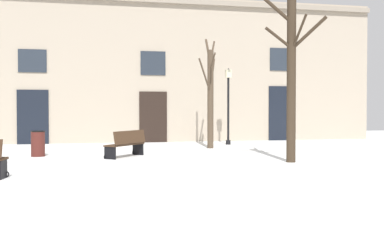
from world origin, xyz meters
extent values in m
plane|color=white|center=(0.00, 0.00, 0.00)|extent=(36.30, 36.30, 0.00)
cube|color=tan|center=(0.00, 9.89, 3.56)|extent=(22.69, 0.40, 7.12)
cube|color=gray|center=(0.00, 9.64, 6.87)|extent=(22.69, 0.30, 0.24)
cube|color=black|center=(-5.81, 9.67, 1.25)|extent=(1.40, 0.08, 2.51)
cube|color=#262D38|center=(-5.81, 9.67, 3.84)|extent=(1.26, 0.06, 1.06)
cube|color=black|center=(-0.24, 9.67, 1.23)|extent=(1.35, 0.08, 2.46)
cube|color=#262D38|center=(-0.24, 9.67, 3.84)|extent=(1.21, 0.06, 1.15)
cube|color=black|center=(6.27, 9.67, 1.40)|extent=(1.08, 0.08, 2.79)
cube|color=#262D38|center=(6.27, 9.67, 4.17)|extent=(0.97, 0.06, 1.16)
cylinder|color=#382B1E|center=(2.75, 0.31, 2.59)|extent=(0.28, 0.28, 5.18)
cylinder|color=#382B1E|center=(2.93, 0.69, 4.62)|extent=(0.46, 0.86, 1.30)
cylinder|color=#382B1E|center=(3.14, -0.05, 3.90)|extent=(0.89, 0.84, 0.97)
cylinder|color=#382B1E|center=(2.89, 0.56, 3.49)|extent=(0.42, 0.64, 1.04)
cylinder|color=#382B1E|center=(2.09, 0.35, 4.81)|extent=(1.40, 0.20, 1.16)
cylinder|color=#382B1E|center=(2.31, 0.25, 3.77)|extent=(0.94, 0.22, 0.64)
cylinder|color=#382B1E|center=(2.83, -0.03, 3.89)|extent=(0.25, 0.74, 1.07)
cylinder|color=#4C3D2D|center=(1.62, 5.78, 2.03)|extent=(0.25, 0.25, 4.06)
cylinder|color=#4C3D2D|center=(1.82, 6.20, 4.06)|extent=(0.48, 0.93, 0.99)
cylinder|color=#4C3D2D|center=(1.29, 5.39, 2.95)|extent=(0.75, 0.86, 1.39)
cylinder|color=#4C3D2D|center=(1.57, 5.22, 3.52)|extent=(0.18, 1.15, 0.63)
cylinder|color=#4C3D2D|center=(1.66, 6.32, 4.05)|extent=(0.18, 1.16, 1.22)
cylinder|color=#4C3D2D|center=(1.81, 6.20, 3.11)|extent=(0.50, 0.95, 1.40)
cylinder|color=black|center=(2.92, 7.52, 1.52)|extent=(0.10, 0.10, 3.05)
cylinder|color=black|center=(2.92, 7.52, 0.10)|extent=(0.22, 0.22, 0.20)
cube|color=beige|center=(2.92, 7.52, 3.23)|extent=(0.24, 0.24, 0.36)
cone|color=black|center=(2.92, 7.52, 3.41)|extent=(0.30, 0.30, 0.14)
cylinder|color=#4C1E19|center=(-5.01, 3.79, 0.42)|extent=(0.47, 0.47, 0.85)
torus|color=black|center=(-5.01, 3.79, 0.86)|extent=(0.49, 0.49, 0.04)
cube|color=#3D2819|center=(-2.12, 2.95, 0.43)|extent=(1.48, 1.65, 0.05)
cube|color=#3D2819|center=(-1.95, 2.81, 0.69)|extent=(1.20, 1.43, 0.43)
cube|color=black|center=(-1.60, 3.58, 0.21)|extent=(0.37, 0.32, 0.43)
torus|color=black|center=(-1.75, 3.70, 0.08)|extent=(0.13, 0.15, 0.17)
cube|color=black|center=(-2.64, 2.32, 0.21)|extent=(0.37, 0.32, 0.43)
torus|color=black|center=(-2.78, 2.44, 0.08)|extent=(0.13, 0.15, 0.17)
cube|color=black|center=(-5.29, -1.44, 0.24)|extent=(0.13, 0.42, 0.47)
torus|color=black|center=(-5.25, -1.26, 0.08)|extent=(0.17, 0.06, 0.17)
camera|label=1|loc=(-3.33, -13.21, 1.65)|focal=44.36mm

